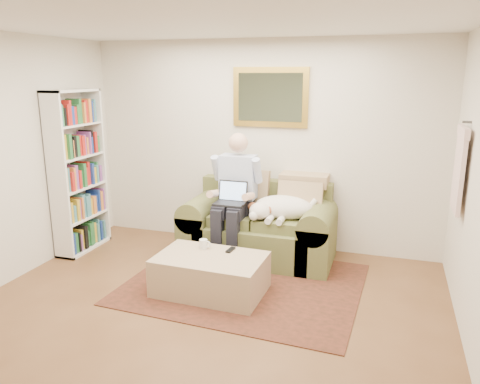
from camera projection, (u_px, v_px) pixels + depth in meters
The scene contains 12 objects.
room_shell at pixel (193, 182), 3.92m from camera, with size 4.51×5.00×2.61m.
rug at pixel (244, 283), 4.99m from camera, with size 2.41×1.92×0.01m, color black.
sofa at pixel (259, 233), 5.66m from camera, with size 1.79×0.91×1.07m.
seated_man at pixel (233, 199), 5.48m from camera, with size 0.59×0.84×1.51m, color #8C9ED8, non-canonical shape.
laptop at pixel (231, 197), 5.41m from camera, with size 0.35×0.28×0.25m.
sleeping_dog at pixel (284, 207), 5.39m from camera, with size 0.74×0.46×0.27m, color white, non-canonical shape.
ottoman at pixel (211, 274), 4.76m from camera, with size 1.08×0.69×0.39m, color tan.
coffee_mug at pixel (203, 244), 4.91m from camera, with size 0.08×0.08×0.10m, color white.
tv_remote at pixel (231, 250), 4.86m from camera, with size 0.05×0.15×0.02m, color black.
bookshelf at pixel (78, 172), 5.77m from camera, with size 0.28×0.80×2.00m, color white, non-canonical shape.
wall_mirror at pixel (270, 97), 5.69m from camera, with size 0.94×0.04×0.72m.
hanging_shirt at pixel (460, 165), 4.40m from camera, with size 0.06×0.52×0.90m, color beige, non-canonical shape.
Camera 1 is at (1.56, -3.16, 2.19)m, focal length 35.00 mm.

